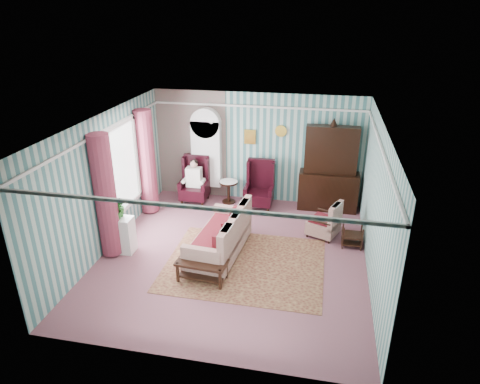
% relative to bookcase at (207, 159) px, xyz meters
% --- Properties ---
extents(floor, '(6.00, 6.00, 0.00)m').
position_rel_bookcase_xyz_m(floor, '(1.35, -2.84, -1.12)').
color(floor, '#804A59').
rests_on(floor, ground).
extents(room_shell, '(5.53, 6.02, 2.91)m').
position_rel_bookcase_xyz_m(room_shell, '(0.73, -2.66, 0.89)').
color(room_shell, '#3D6F6E').
rests_on(room_shell, ground).
extents(bookcase, '(0.80, 0.28, 2.24)m').
position_rel_bookcase_xyz_m(bookcase, '(0.00, 0.00, 0.00)').
color(bookcase, white).
rests_on(bookcase, floor).
extents(dresser_hutch, '(1.50, 0.56, 2.36)m').
position_rel_bookcase_xyz_m(dresser_hutch, '(3.25, -0.12, 0.06)').
color(dresser_hutch, black).
rests_on(dresser_hutch, floor).
extents(wingback_left, '(0.76, 0.80, 1.25)m').
position_rel_bookcase_xyz_m(wingback_left, '(-0.25, -0.39, -0.50)').
color(wingback_left, black).
rests_on(wingback_left, floor).
extents(wingback_right, '(0.76, 0.80, 1.25)m').
position_rel_bookcase_xyz_m(wingback_right, '(1.50, -0.39, -0.50)').
color(wingback_right, black).
rests_on(wingback_right, floor).
extents(seated_woman, '(0.44, 0.40, 1.18)m').
position_rel_bookcase_xyz_m(seated_woman, '(-0.25, -0.39, -0.53)').
color(seated_woman, silver).
rests_on(seated_woman, floor).
extents(round_side_table, '(0.50, 0.50, 0.60)m').
position_rel_bookcase_xyz_m(round_side_table, '(0.65, -0.24, -0.82)').
color(round_side_table, black).
rests_on(round_side_table, floor).
extents(nest_table, '(0.45, 0.38, 0.54)m').
position_rel_bookcase_xyz_m(nest_table, '(3.82, -1.94, -0.85)').
color(nest_table, black).
rests_on(nest_table, floor).
extents(plant_stand, '(0.55, 0.35, 0.80)m').
position_rel_bookcase_xyz_m(plant_stand, '(-1.05, -3.14, -0.72)').
color(plant_stand, silver).
rests_on(plant_stand, floor).
extents(rug, '(3.20, 2.60, 0.01)m').
position_rel_bookcase_xyz_m(rug, '(1.65, -3.14, -1.11)').
color(rug, '#4E1A22').
rests_on(rug, floor).
extents(sofa, '(1.25, 2.13, 1.05)m').
position_rel_bookcase_xyz_m(sofa, '(1.03, -2.85, -0.60)').
color(sofa, beige).
rests_on(sofa, floor).
extents(floral_armchair, '(1.07, 0.98, 0.90)m').
position_rel_bookcase_xyz_m(floral_armchair, '(3.19, -1.58, -0.67)').
color(floral_armchair, beige).
rests_on(floral_armchair, floor).
extents(coffee_table, '(1.01, 0.55, 0.43)m').
position_rel_bookcase_xyz_m(coffee_table, '(0.95, -3.84, -0.91)').
color(coffee_table, black).
rests_on(coffee_table, floor).
extents(potted_plant_a, '(0.41, 0.37, 0.41)m').
position_rel_bookcase_xyz_m(potted_plant_a, '(-1.06, -3.19, -0.11)').
color(potted_plant_a, '#204816').
rests_on(potted_plant_a, plant_stand).
extents(potted_plant_b, '(0.33, 0.30, 0.48)m').
position_rel_bookcase_xyz_m(potted_plant_b, '(-1.04, -3.07, -0.08)').
color(potted_plant_b, '#235019').
rests_on(potted_plant_b, plant_stand).
extents(potted_plant_c, '(0.24, 0.24, 0.37)m').
position_rel_bookcase_xyz_m(potted_plant_c, '(-1.08, -3.04, -0.13)').
color(potted_plant_c, '#255019').
rests_on(potted_plant_c, plant_stand).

